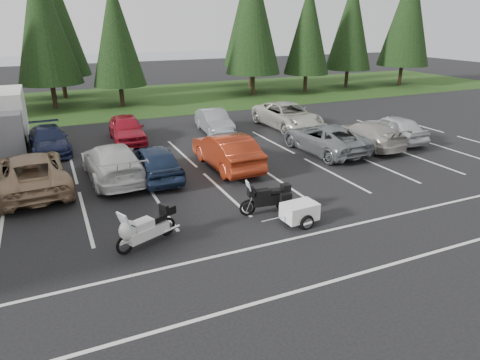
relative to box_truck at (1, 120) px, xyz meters
name	(u,v)px	position (x,y,z in m)	size (l,w,h in m)	color
ground	(223,204)	(8.00, -12.50, -1.45)	(120.00, 120.00, 0.00)	black
grass_strip	(118,101)	(8.00, 11.50, -1.45)	(80.00, 16.00, 0.01)	#1D3310
lake_water	(111,66)	(12.00, 42.50, -1.45)	(70.00, 50.00, 0.02)	gray
box_truck	(1,120)	(0.00, 0.00, 0.00)	(2.40, 5.60, 2.90)	silver
stall_markings	(205,186)	(8.00, -10.50, -1.45)	(32.00, 16.00, 0.01)	silver
conifer_4	(43,20)	(3.00, 10.40, 5.08)	(4.80, 4.80, 11.17)	#332316
conifer_5	(116,33)	(8.00, 9.10, 4.18)	(4.14, 4.14, 9.63)	#332316
conifer_6	(254,18)	(20.00, 9.60, 5.26)	(4.93, 4.93, 11.48)	#332316
conifer_7	(308,28)	(25.50, 9.30, 4.36)	(4.27, 4.27, 9.94)	#332316
conifer_8	(351,24)	(31.00, 10.10, 4.72)	(4.53, 4.53, 10.56)	#332316
conifer_9	(408,14)	(37.00, 8.80, 5.62)	(5.19, 5.19, 12.10)	#332316
conifer_back_b	(54,17)	(4.00, 15.00, 5.32)	(4.97, 4.97, 11.58)	#332316
conifer_back_c	(251,9)	(22.00, 14.30, 6.04)	(5.50, 5.50, 12.81)	#332316
car_near_2	(31,172)	(1.43, -8.00, -0.66)	(2.62, 5.68, 1.58)	#957656
car_near_3	(112,162)	(4.66, -7.98, -0.67)	(2.19, 5.39, 1.56)	silver
car_near_4	(154,162)	(6.34, -8.60, -0.69)	(1.79, 4.46, 1.52)	#1B2843
car_near_5	(227,151)	(9.80, -8.60, -0.63)	(1.74, 4.98, 1.64)	maroon
car_near_6	(324,138)	(15.48, -8.35, -0.71)	(2.46, 5.34, 1.48)	slate
car_near_7	(366,134)	(18.11, -8.47, -0.75)	(1.97, 4.85, 1.41)	#A19B93
car_near_8	(392,128)	(20.33, -8.12, -0.70)	(1.78, 4.41, 1.50)	silver
car_far_1	(49,140)	(2.23, -2.40, -0.79)	(1.85, 4.55, 1.32)	#181F3E
car_far_2	(127,129)	(6.37, -2.01, -0.69)	(1.78, 4.43, 1.51)	maroon
car_far_3	(214,121)	(11.68, -2.10, -0.75)	(1.48, 4.23, 1.39)	gray
car_far_4	(288,116)	(16.44, -2.88, -0.66)	(2.62, 5.69, 1.58)	#BBB9AB
touring_motorcycle	(146,225)	(4.69, -14.42, -0.77)	(2.45, 0.76, 1.36)	silver
cargo_trailer	(299,213)	(9.77, -15.15, -1.06)	(1.69, 0.95, 0.78)	white
adventure_motorcycle	(266,196)	(9.12, -13.92, -0.77)	(2.22, 0.77, 1.35)	black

